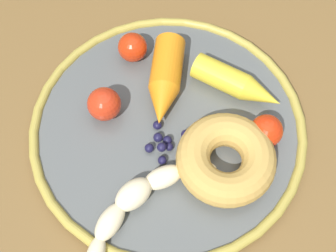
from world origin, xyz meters
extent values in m
plane|color=#383636|center=(0.00, 0.00, 0.00)|extent=(6.00, 6.00, 0.00)
cube|color=brown|center=(0.00, 0.00, 0.71)|extent=(0.96, 0.78, 0.03)
cube|color=brown|center=(0.42, -0.33, 0.35)|extent=(0.05, 0.05, 0.70)
cube|color=brown|center=(0.42, 0.33, 0.35)|extent=(0.05, 0.05, 0.70)
cylinder|color=#535756|center=(-0.05, 0.01, 0.73)|extent=(0.33, 0.33, 0.01)
torus|color=#AE9B3F|center=(-0.05, 0.01, 0.74)|extent=(0.34, 0.34, 0.01)
ellipsoid|color=#F6E5B7|center=(-0.11, -0.02, 0.75)|extent=(0.02, 0.05, 0.02)
ellipsoid|color=#F6E5B7|center=(-0.12, 0.02, 0.75)|extent=(0.04, 0.05, 0.02)
ellipsoid|color=#F6E5B7|center=(-0.14, 0.06, 0.76)|extent=(0.05, 0.06, 0.03)
ellipsoid|color=#F6E5B7|center=(-0.17, 0.08, 0.75)|extent=(0.05, 0.05, 0.02)
cylinder|color=orange|center=(0.03, 0.01, 0.76)|extent=(0.08, 0.05, 0.04)
cone|color=orange|center=(-0.03, 0.02, 0.76)|extent=(0.05, 0.05, 0.04)
cylinder|color=yellow|center=(0.01, -0.06, 0.76)|extent=(0.07, 0.08, 0.03)
cone|color=yellow|center=(-0.02, -0.10, 0.76)|extent=(0.05, 0.06, 0.03)
torus|color=#C29646|center=(-0.10, -0.05, 0.76)|extent=(0.14, 0.14, 0.04)
sphere|color=#191638|center=(-0.06, 0.03, 0.75)|extent=(0.01, 0.01, 0.01)
sphere|color=#191638|center=(-0.08, 0.04, 0.75)|extent=(0.01, 0.01, 0.01)
sphere|color=#191638|center=(-0.09, 0.02, 0.75)|extent=(0.01, 0.01, 0.01)
sphere|color=#191638|center=(-0.07, 0.02, 0.75)|extent=(0.01, 0.01, 0.01)
sphere|color=#191638|center=(-0.08, 0.01, 0.75)|extent=(0.01, 0.01, 0.01)
sphere|color=#191638|center=(-0.05, 0.03, 0.75)|extent=(0.01, 0.01, 0.01)
sphere|color=#191638|center=(-0.07, -0.01, 0.75)|extent=(0.01, 0.01, 0.01)
sphere|color=#191638|center=(-0.08, 0.02, 0.75)|extent=(0.01, 0.01, 0.01)
sphere|color=red|center=(0.06, 0.05, 0.76)|extent=(0.04, 0.04, 0.04)
sphere|color=red|center=(-0.07, -0.10, 0.76)|extent=(0.04, 0.04, 0.04)
sphere|color=red|center=(-0.02, 0.09, 0.76)|extent=(0.04, 0.04, 0.04)
camera|label=1|loc=(-0.30, 0.03, 1.23)|focal=48.25mm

